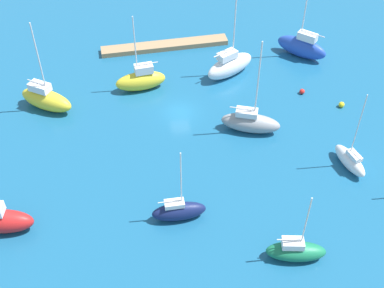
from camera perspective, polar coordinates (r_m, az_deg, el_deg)
name	(u,v)px	position (r m, az deg, el deg)	size (l,w,h in m)	color
water	(180,112)	(65.22, -1.37, 3.64)	(160.00, 160.00, 0.00)	#19567F
pier_dock	(165,46)	(77.98, -3.12, 11.17)	(19.41, 2.27, 0.75)	#997A56
sailboat_white_near_pier	(350,160)	(59.87, 17.62, -1.76)	(2.53, 5.55, 10.17)	white
sailboat_green_far_north	(296,251)	(50.01, 11.77, -11.84)	(6.11, 3.29, 8.72)	#19724C
sailboat_yellow_west_end	(141,80)	(68.73, -5.86, 7.31)	(7.00, 2.80, 11.09)	yellow
sailboat_navy_off_beacon	(179,211)	(51.91, -1.52, -7.64)	(5.70, 1.98, 9.35)	#141E4C
sailboat_red_along_channel	(0,220)	(54.25, -21.08, -8.11)	(6.97, 3.66, 11.07)	red
sailboat_blue_mid_basin	(302,46)	(76.95, 12.46, 10.85)	(6.92, 7.06, 14.41)	#2347B2
sailboat_gray_lone_north	(250,122)	(62.01, 6.68, 2.51)	(7.69, 5.07, 12.79)	gray
sailboat_white_center_basin	(230,65)	(71.21, 4.35, 8.98)	(8.06, 5.60, 12.43)	white
sailboat_yellow_far_south	(46,99)	(67.66, -16.36, 4.99)	(7.63, 6.50, 12.61)	yellow
mooring_buoy_red	(302,91)	(69.82, 12.47, 5.89)	(0.72, 0.72, 0.72)	red
mooring_buoy_yellow	(342,105)	(68.74, 16.72, 4.34)	(0.77, 0.77, 0.77)	yellow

